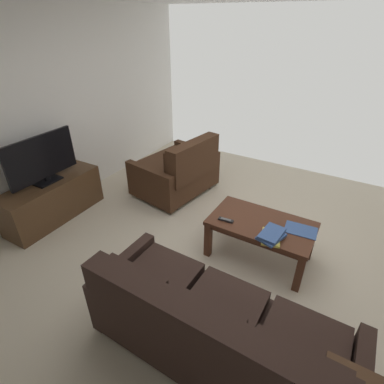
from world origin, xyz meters
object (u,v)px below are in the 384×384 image
at_px(loveseat_near, 178,171).
at_px(coffee_table, 261,228).
at_px(flat_tv, 42,159).
at_px(tv_remote, 226,220).
at_px(tv_stand, 53,200).
at_px(loose_magazine, 301,230).
at_px(book_stack, 271,235).
at_px(sofa_main, 213,331).

xyz_separation_m(loveseat_near, coffee_table, (-1.53, 0.74, 0.03)).
height_order(flat_tv, tv_remote, flat_tv).
xyz_separation_m(tv_stand, tv_remote, (-2.24, -0.47, 0.21)).
xyz_separation_m(loveseat_near, loose_magazine, (-1.91, 0.67, 0.11)).
height_order(loveseat_near, flat_tv, flat_tv).
height_order(tv_stand, book_stack, book_stack).
xyz_separation_m(tv_remote, loose_magazine, (-0.72, -0.24, -0.01)).
bearing_deg(coffee_table, flat_tv, 13.96).
xyz_separation_m(sofa_main, book_stack, (-0.06, -1.09, 0.14)).
height_order(coffee_table, book_stack, book_stack).
distance_m(sofa_main, flat_tv, 2.80).
bearing_deg(loose_magazine, book_stack, -43.11).
bearing_deg(coffee_table, loose_magazine, -169.70).
bearing_deg(loose_magazine, tv_stand, -81.43).
distance_m(flat_tv, loose_magazine, 3.06).
bearing_deg(book_stack, tv_remote, -4.57).
xyz_separation_m(sofa_main, flat_tv, (2.68, -0.66, 0.48)).
xyz_separation_m(book_stack, loose_magazine, (-0.22, -0.28, -0.03)).
xyz_separation_m(coffee_table, tv_stand, (2.58, 0.64, -0.13)).
height_order(tv_stand, flat_tv, flat_tv).
distance_m(tv_remote, loose_magazine, 0.76).
distance_m(tv_stand, book_stack, 2.78).
distance_m(sofa_main, tv_stand, 2.76).
relative_size(sofa_main, tv_remote, 11.92).
distance_m(coffee_table, tv_remote, 0.39).
relative_size(coffee_table, tv_stand, 0.83).
bearing_deg(loveseat_near, flat_tv, 52.68).
bearing_deg(book_stack, loose_magazine, -128.21).
xyz_separation_m(sofa_main, loose_magazine, (-0.28, -1.37, 0.11)).
bearing_deg(coffee_table, tv_stand, 13.93).
relative_size(tv_remote, loose_magazine, 0.53).
distance_m(loveseat_near, coffee_table, 1.70).
xyz_separation_m(sofa_main, coffee_table, (0.10, -1.30, 0.03)).
height_order(sofa_main, loose_magazine, sofa_main).
distance_m(tv_stand, flat_tv, 0.58).
bearing_deg(book_stack, loveseat_near, -29.27).
bearing_deg(sofa_main, tv_stand, -13.88).
xyz_separation_m(sofa_main, tv_stand, (2.68, -0.66, -0.09)).
distance_m(book_stack, tv_remote, 0.50).
relative_size(coffee_table, book_stack, 3.30).
height_order(sofa_main, book_stack, sofa_main).
relative_size(loveseat_near, tv_remote, 7.60).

